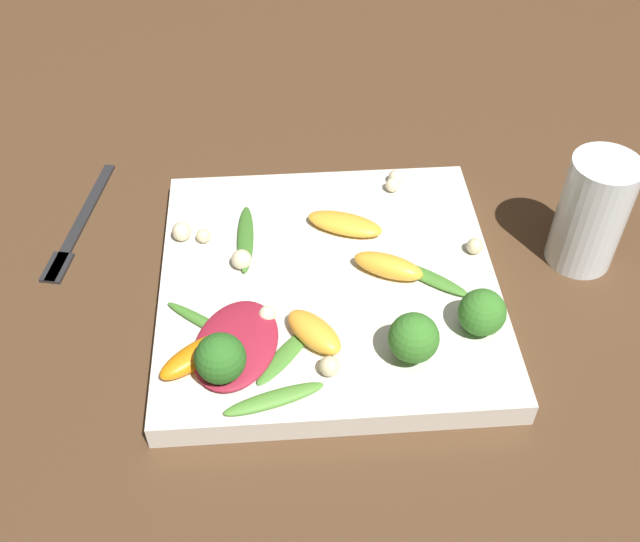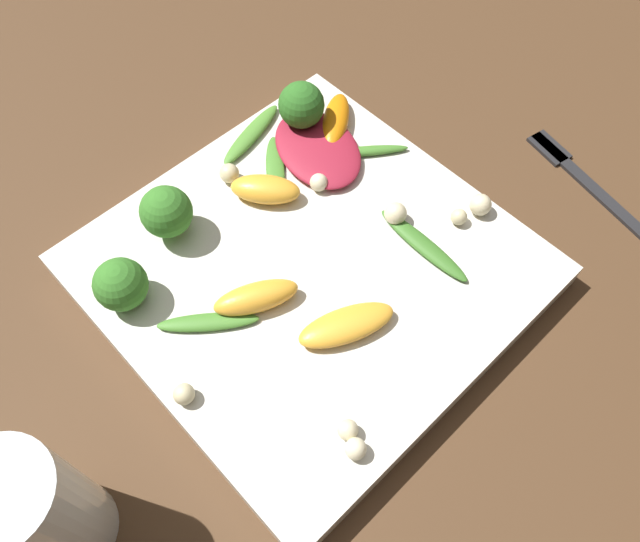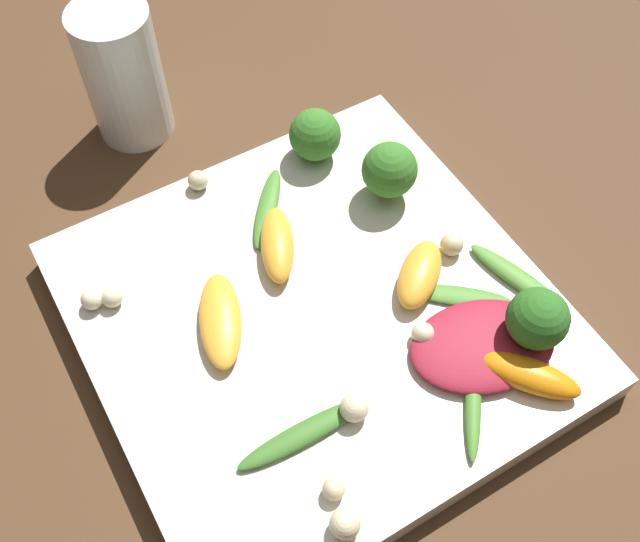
{
  "view_description": "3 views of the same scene",
  "coord_description": "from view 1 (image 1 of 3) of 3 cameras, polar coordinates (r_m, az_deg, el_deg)",
  "views": [
    {
      "loc": [
        -0.47,
        0.04,
        0.52
      ],
      "look_at": [
        -0.0,
        0.01,
        0.03
      ],
      "focal_mm": 42.0,
      "sensor_mm": 36.0,
      "label": 1
    },
    {
      "loc": [
        0.2,
        -0.18,
        0.45
      ],
      "look_at": [
        0.02,
        -0.0,
        0.03
      ],
      "focal_mm": 35.0,
      "sensor_mm": 36.0,
      "label": 2
    },
    {
      "loc": [
        0.13,
        0.23,
        0.47
      ],
      "look_at": [
        -0.01,
        -0.01,
        0.05
      ],
      "focal_mm": 42.0,
      "sensor_mm": 36.0,
      "label": 3
    }
  ],
  "objects": [
    {
      "name": "ground_plane",
      "position": [
        0.7,
        0.64,
        -1.82
      ],
      "size": [
        2.4,
        2.4,
        0.0
      ],
      "primitive_type": "plane",
      "color": "#4C331E"
    },
    {
      "name": "plate",
      "position": [
        0.7,
        0.64,
        -1.14
      ],
      "size": [
        0.31,
        0.31,
        0.02
      ],
      "color": "silver",
      "rests_on": "ground_plane"
    },
    {
      "name": "drinking_glass",
      "position": [
        0.74,
        20.01,
        4.19
      ],
      "size": [
        0.06,
        0.06,
        0.12
      ],
      "color": "white",
      "rests_on": "ground_plane"
    },
    {
      "name": "fork",
      "position": [
        0.8,
        -18.19,
        2.86
      ],
      "size": [
        0.18,
        0.05,
        0.01
      ],
      "color": "#262628",
      "rests_on": "ground_plane"
    },
    {
      "name": "radicchio_leaf_0",
      "position": [
        0.63,
        -6.42,
        -5.58
      ],
      "size": [
        0.11,
        0.09,
        0.01
      ],
      "color": "maroon",
      "rests_on": "plate"
    },
    {
      "name": "orange_segment_0",
      "position": [
        0.73,
        1.9,
        3.61
      ],
      "size": [
        0.05,
        0.08,
        0.02
      ],
      "color": "#FCAD33",
      "rests_on": "plate"
    },
    {
      "name": "orange_segment_1",
      "position": [
        0.63,
        -0.46,
        -4.66
      ],
      "size": [
        0.06,
        0.06,
        0.02
      ],
      "color": "#FCAD33",
      "rests_on": "plate"
    },
    {
      "name": "orange_segment_2",
      "position": [
        0.69,
        5.16,
        0.67
      ],
      "size": [
        0.05,
        0.07,
        0.02
      ],
      "color": "#FCAD33",
      "rests_on": "plate"
    },
    {
      "name": "orange_segment_3",
      "position": [
        0.62,
        -9.5,
        -6.39
      ],
      "size": [
        0.06,
        0.07,
        0.02
      ],
      "color": "orange",
      "rests_on": "plate"
    },
    {
      "name": "broccoli_floret_0",
      "position": [
        0.61,
        7.15,
        -5.1
      ],
      "size": [
        0.04,
        0.04,
        0.05
      ],
      "color": "#84AD5B",
      "rests_on": "plate"
    },
    {
      "name": "broccoli_floret_1",
      "position": [
        0.59,
        -7.59,
        -6.67
      ],
      "size": [
        0.04,
        0.04,
        0.05
      ],
      "color": "#7A9E51",
      "rests_on": "plate"
    },
    {
      "name": "broccoli_floret_2",
      "position": [
        0.64,
        12.25,
        -3.12
      ],
      "size": [
        0.04,
        0.04,
        0.04
      ],
      "color": "#84AD5B",
      "rests_on": "plate"
    },
    {
      "name": "arugula_sprig_0",
      "position": [
        0.62,
        -2.68,
        -6.42
      ],
      "size": [
        0.07,
        0.06,
        0.0
      ],
      "color": "#47842D",
      "rests_on": "plate"
    },
    {
      "name": "arugula_sprig_1",
      "position": [
        0.6,
        -3.5,
        -9.7
      ],
      "size": [
        0.04,
        0.08,
        0.01
      ],
      "color": "#518E33",
      "rests_on": "plate"
    },
    {
      "name": "arugula_sprig_2",
      "position": [
        0.65,
        -8.74,
        -3.94
      ],
      "size": [
        0.06,
        0.07,
        0.01
      ],
      "color": "#47842D",
      "rests_on": "plate"
    },
    {
      "name": "arugula_sprig_3",
      "position": [
        0.69,
        8.43,
        -0.54
      ],
      "size": [
        0.06,
        0.07,
        0.01
      ],
      "color": "#47842D",
      "rests_on": "plate"
    },
    {
      "name": "arugula_sprig_4",
      "position": [
        0.72,
        -5.7,
        2.49
      ],
      "size": [
        0.09,
        0.02,
        0.01
      ],
      "color": "#3D7528",
      "rests_on": "plate"
    },
    {
      "name": "macadamia_nut_0",
      "position": [
        0.78,
        5.54,
        6.54
      ],
      "size": [
        0.01,
        0.01,
        0.01
      ],
      "color": "beige",
      "rests_on": "plate"
    },
    {
      "name": "macadamia_nut_1",
      "position": [
        0.72,
        11.7,
        1.87
      ],
      "size": [
        0.02,
        0.02,
        0.02
      ],
      "color": "beige",
      "rests_on": "plate"
    },
    {
      "name": "macadamia_nut_2",
      "position": [
        0.61,
        0.72,
        -7.26
      ],
      "size": [
        0.02,
        0.02,
        0.02
      ],
      "color": "beige",
      "rests_on": "plate"
    },
    {
      "name": "macadamia_nut_3",
      "position": [
        0.65,
        -4.04,
        -3.33
      ],
      "size": [
        0.02,
        0.02,
        0.02
      ],
      "color": "beige",
      "rests_on": "plate"
    },
    {
      "name": "macadamia_nut_4",
      "position": [
        0.73,
        -10.51,
        2.98
      ],
      "size": [
        0.02,
        0.02,
        0.02
      ],
      "color": "beige",
      "rests_on": "plate"
    },
    {
      "name": "macadamia_nut_5",
      "position": [
        0.72,
        -8.87,
        2.67
      ],
      "size": [
        0.01,
        0.01,
        0.01
      ],
      "color": "beige",
      "rests_on": "plate"
    },
    {
      "name": "macadamia_nut_6",
      "position": [
        0.69,
        -6.0,
        0.89
      ],
      "size": [
        0.02,
        0.02,
        0.02
      ],
      "color": "beige",
      "rests_on": "plate"
    },
    {
      "name": "macadamia_nut_7",
      "position": [
        0.79,
        5.8,
        7.14
      ],
      "size": [
        0.02,
        0.02,
        0.02
      ],
      "color": "beige",
      "rests_on": "plate"
    }
  ]
}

